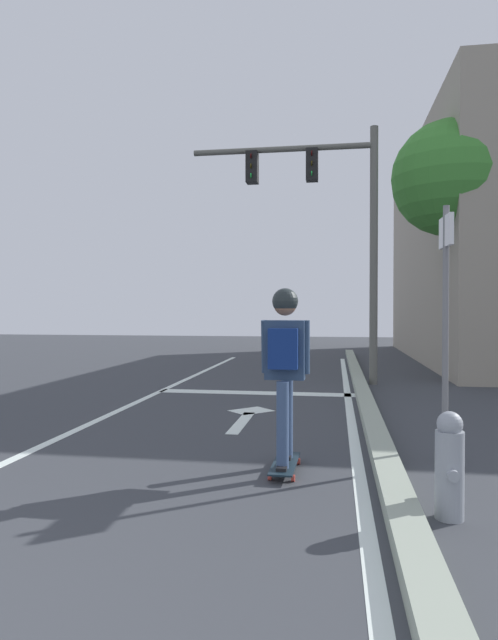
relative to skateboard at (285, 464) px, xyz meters
The scene contains 12 objects.
lane_line_center 3.29m from the skateboard, 145.45° to the left, with size 0.12×20.00×0.01m, color silver.
lane_line_curbside 1.98m from the skateboard, 70.30° to the left, with size 0.12×20.00×0.01m, color silver.
stop_bar 4.76m from the skateboard, 101.46° to the left, with size 3.53×0.40×0.01m, color silver.
lane_arrow_stem 2.23m from the skateboard, 110.19° to the left, with size 0.16×1.40×0.01m, color silver.
lane_arrow_head 3.04m from the skateboard, 104.65° to the left, with size 0.56×0.44×0.01m, color silver.
curb_strip 2.08m from the skateboard, 63.80° to the left, with size 0.24×24.00×0.14m, color #95A08E.
skateboard is the anchor object (origin of this frame).
skater 1.02m from the skateboard, 91.24° to the right, with size 0.45×0.60×1.60m.
traffic_signal_mast 7.11m from the skateboard, 87.62° to the left, with size 3.77×0.34×5.15m.
street_sign_post 2.24m from the skateboard, 20.46° to the left, with size 0.06×0.44×2.50m.
fire_hydrant 1.60m from the skateboard, 36.58° to the right, with size 0.20×0.30×0.77m.
roadside_tree 8.80m from the skateboard, 68.27° to the left, with size 2.46×2.46×5.54m.
Camera 1 is at (2.67, -0.80, 1.48)m, focal length 30.42 mm.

